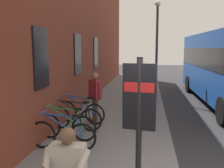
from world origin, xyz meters
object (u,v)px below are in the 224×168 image
Objects in this scene: bicycle_by_door at (81,112)px; bicycle_far_end at (62,135)px; pedestrian_near_bus at (95,92)px; transit_info_sign at (139,106)px; street_lamp at (157,41)px; pedestrian_by_facade at (150,77)px; bicycle_under_window at (75,118)px; bicycle_leaning_wall at (66,126)px.

bicycle_far_end is at bearing -176.45° from bicycle_by_door.
bicycle_far_end is 2.60m from pedestrian_near_bus.
transit_info_sign is 0.50× the size of street_lamp.
pedestrian_by_facade reaches higher than bicycle_far_end.
bicycle_under_window is at bearing 153.58° from pedestrian_near_bus.
bicycle_far_end is at bearing -175.14° from bicycle_under_window.
bicycle_by_door is 0.36× the size of street_lamp.
bicycle_far_end is 0.37× the size of street_lamp.
transit_info_sign is (-1.78, -1.96, 1.21)m from bicycle_far_end.
pedestrian_by_facade is at bearing -24.31° from bicycle_by_door.
pedestrian_near_bus is (0.17, -0.46, 0.66)m from bicycle_by_door.
transit_info_sign is 4.61m from pedestrian_near_bus.
street_lamp is (9.14, -0.53, 1.30)m from transit_info_sign.
pedestrian_by_facade is at bearing -1.40° from transit_info_sign.
bicycle_leaning_wall is 1.04× the size of pedestrian_by_facade.
transit_info_sign is at bearing 176.66° from street_lamp.
bicycle_far_end and bicycle_by_door have the same top height.
bicycle_far_end is 1.00× the size of bicycle_under_window.
transit_info_sign reaches higher than bicycle_by_door.
bicycle_far_end is 2.91m from transit_info_sign.
pedestrian_by_facade is 1.88m from street_lamp.
bicycle_leaning_wall is at bearing 161.13° from pedestrian_by_facade.
bicycle_far_end is 2.32m from bicycle_by_door.
bicycle_far_end is at bearing 172.69° from pedestrian_near_bus.
pedestrian_near_bus is at bearing 155.98° from street_lamp.
pedestrian_near_bus reaches higher than bicycle_under_window.
pedestrian_near_bus is at bearing 20.96° from transit_info_sign.
transit_info_sign is 1.41× the size of pedestrian_by_facade.
pedestrian_near_bus is 5.64m from street_lamp.
bicycle_far_end is at bearing 47.69° from transit_info_sign.
pedestrian_near_bus is (1.79, -0.45, 0.66)m from bicycle_leaning_wall.
bicycle_by_door is (1.62, 0.01, 0.00)m from bicycle_leaning_wall.
street_lamp is (4.87, -2.17, 1.85)m from pedestrian_near_bus.
pedestrian_by_facade is at bearing -21.47° from bicycle_under_window.
street_lamp is (6.66, -2.62, 2.51)m from bicycle_leaning_wall.
bicycle_leaning_wall is at bearing 10.45° from bicycle_far_end.
bicycle_by_door is 0.72× the size of transit_info_sign.
pedestrian_by_facade is (9.25, -0.23, -0.56)m from transit_info_sign.
transit_info_sign is at bearing -159.04° from pedestrian_near_bus.
transit_info_sign is at bearing -152.87° from bicycle_by_door.
bicycle_under_window is at bearing -179.25° from bicycle_by_door.
bicycle_far_end is 1.03× the size of pedestrian_near_bus.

